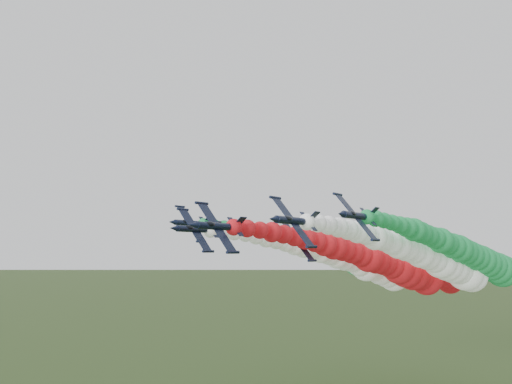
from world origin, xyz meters
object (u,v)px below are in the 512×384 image
at_px(jet_outer_right, 474,257).
at_px(jet_inner_right, 438,262).
at_px(jet_trail, 416,268).
at_px(jet_lead, 389,265).
at_px(jet_inner_left, 356,263).
at_px(jet_outer_left, 337,256).

bearing_deg(jet_outer_right, jet_inner_right, -116.38).
height_order(jet_outer_right, jet_trail, jet_outer_right).
relative_size(jet_lead, jet_inner_left, 1.00).
relative_size(jet_lead, jet_outer_left, 1.00).
distance_m(jet_inner_left, jet_outer_right, 27.86).
distance_m(jet_outer_right, jet_trail, 16.79).
distance_m(jet_inner_right, jet_outer_left, 35.20).
bearing_deg(jet_lead, jet_outer_left, 141.57).
bearing_deg(jet_trail, jet_lead, -86.15).
height_order(jet_lead, jet_outer_right, jet_outer_right).
relative_size(jet_lead, jet_inner_right, 1.00).
xyz_separation_m(jet_lead, jet_outer_left, (-23.64, 18.76, 1.88)).
height_order(jet_inner_left, jet_inner_right, jet_inner_right).
xyz_separation_m(jet_inner_left, jet_inner_right, (20.78, -0.85, 0.71)).
bearing_deg(jet_trail, jet_outer_left, -173.40).
bearing_deg(jet_trail, jet_inner_left, -125.19).
distance_m(jet_lead, jet_outer_right, 22.13).
height_order(jet_lead, jet_inner_left, jet_inner_left).
bearing_deg(jet_inner_right, jet_outer_right, 63.62).
bearing_deg(jet_lead, jet_inner_left, 149.24).
xyz_separation_m(jet_lead, jet_inner_left, (-11.60, 6.91, 0.15)).
bearing_deg(jet_inner_right, jet_trail, 124.78).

